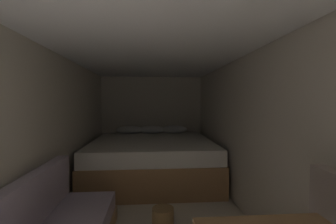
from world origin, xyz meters
The scene contains 6 objects.
wall_back centered at (0.00, 4.83, 0.99)m, with size 2.36×0.05×1.97m, color beige.
wall_left centered at (-1.15, 2.04, 0.99)m, with size 0.05×5.53×1.97m, color beige.
wall_right centered at (1.15, 2.04, 0.99)m, with size 0.05×5.53×1.97m, color beige.
ceiling_slab centered at (0.00, 2.04, 2.00)m, with size 2.36×5.53×0.05m, color white.
bed centered at (0.00, 3.74, 0.37)m, with size 2.14×2.09×0.89m.
wicker_basket centered at (0.10, 2.07, 0.11)m, with size 0.24×0.24×0.22m.
Camera 1 is at (-0.03, -0.41, 1.39)m, focal length 24.40 mm.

